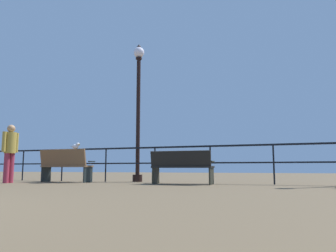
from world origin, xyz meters
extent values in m
cube|color=black|center=(0.00, 8.08, 1.04)|extent=(18.61, 0.05, 0.05)
cube|color=black|center=(0.00, 8.08, 0.57)|extent=(18.61, 0.04, 0.04)
cylinder|color=black|center=(-4.23, 8.08, 0.52)|extent=(0.04, 0.04, 1.04)
cylinder|color=black|center=(-2.54, 8.08, 0.52)|extent=(0.04, 0.04, 1.04)
cylinder|color=black|center=(-0.85, 8.08, 0.52)|extent=(0.04, 0.04, 1.04)
cylinder|color=black|center=(0.85, 8.08, 0.52)|extent=(0.04, 0.04, 1.04)
cylinder|color=black|center=(2.54, 8.08, 0.52)|extent=(0.04, 0.04, 1.04)
cylinder|color=black|center=(4.23, 8.08, 0.52)|extent=(0.04, 0.04, 1.04)
cube|color=brown|center=(-1.81, 7.39, 0.48)|extent=(1.75, 0.54, 0.05)
cube|color=brown|center=(-1.83, 7.20, 0.73)|extent=(1.73, 0.25, 0.51)
cube|color=black|center=(-0.99, 7.34, 0.24)|extent=(0.06, 0.38, 0.48)
cube|color=black|center=(-0.98, 7.50, 0.62)|extent=(0.06, 0.30, 0.04)
cube|color=black|center=(-2.64, 7.45, 0.24)|extent=(0.06, 0.38, 0.48)
cube|color=black|center=(-2.63, 7.61, 0.62)|extent=(0.06, 0.30, 0.04)
cube|color=black|center=(1.95, 7.39, 0.45)|extent=(1.64, 0.58, 0.05)
cube|color=black|center=(1.96, 7.15, 0.66)|extent=(1.62, 0.19, 0.42)
cube|color=black|center=(2.72, 7.42, 0.23)|extent=(0.06, 0.47, 0.45)
cube|color=black|center=(2.71, 7.63, 0.59)|extent=(0.05, 0.36, 0.04)
cube|color=black|center=(1.18, 7.36, 0.23)|extent=(0.06, 0.47, 0.45)
cube|color=black|center=(1.18, 7.57, 0.59)|extent=(0.05, 0.36, 0.04)
cylinder|color=black|center=(0.11, 8.41, 0.11)|extent=(0.30, 0.30, 0.22)
cylinder|color=black|center=(0.11, 8.41, 2.09)|extent=(0.13, 0.13, 3.75)
cylinder|color=black|center=(0.11, 8.41, 4.00)|extent=(0.20, 0.20, 0.06)
sphere|color=white|center=(0.11, 8.41, 4.21)|extent=(0.35, 0.35, 0.35)
cone|color=black|center=(0.11, 8.41, 4.43)|extent=(0.15, 0.15, 0.10)
cylinder|color=#962A3E|center=(-2.94, 6.34, 0.42)|extent=(0.15, 0.15, 0.85)
cylinder|color=#962A3E|center=(-2.95, 6.18, 0.42)|extent=(0.15, 0.15, 0.85)
cylinder|color=#A68B36|center=(-2.94, 6.26, 1.15)|extent=(0.32, 0.32, 0.61)
cylinder|color=#A68B36|center=(-2.94, 6.48, 1.17)|extent=(0.11, 0.11, 0.58)
cylinder|color=#A68B36|center=(-2.95, 6.05, 1.17)|extent=(0.11, 0.11, 0.58)
sphere|color=#AC8057|center=(-2.94, 6.26, 1.57)|extent=(0.22, 0.22, 0.22)
ellipsoid|color=white|center=(-2.03, 8.08, 1.13)|extent=(0.29, 0.21, 0.15)
ellipsoid|color=#958C98|center=(-2.03, 8.08, 1.15)|extent=(0.26, 0.17, 0.05)
sphere|color=white|center=(-1.91, 8.05, 1.20)|extent=(0.12, 0.12, 0.12)
cone|color=yellow|center=(-1.84, 8.04, 1.20)|extent=(0.06, 0.06, 0.05)
cube|color=#958C98|center=(-2.17, 8.11, 1.14)|extent=(0.10, 0.08, 0.02)
camera|label=1|loc=(4.79, -0.99, 0.42)|focal=35.30mm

